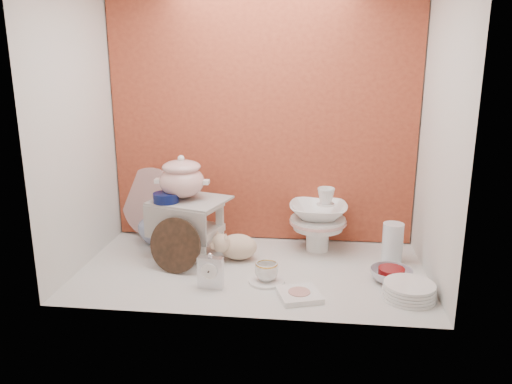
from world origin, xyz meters
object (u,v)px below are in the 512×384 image
Objects in this scene: step_stool at (191,227)px; floral_platter at (152,203)px; porcelain_tower at (318,219)px; soup_tureen at (182,177)px; crystal_bowl at (391,275)px; dinner_plate_stack at (409,291)px; gold_rim_teacup at (267,271)px; plush_pig at (238,246)px; mantel_clock at (210,271)px; blue_white_vase at (158,223)px.

floral_platter is (-0.31, 0.25, 0.06)m from step_stool.
porcelain_tower is at bearing -5.88° from floral_platter.
porcelain_tower is (0.75, 0.14, -0.26)m from soup_tureen.
crystal_bowl is at bearing -46.47° from porcelain_tower.
crystal_bowl is (1.07, -0.23, -0.13)m from step_stool.
porcelain_tower is at bearing 127.06° from dinner_plate_stack.
crystal_bowl is at bearing 7.54° from gold_rim_teacup.
plush_pig is at bearing -155.46° from porcelain_tower.
soup_tureen is 1.60× the size of mantel_clock.
dinner_plate_stack is (0.94, 0.00, -0.05)m from mantel_clock.
porcelain_tower is (0.95, -0.02, 0.07)m from blue_white_vase.
gold_rim_teacup is at bearing -118.23° from porcelain_tower.
gold_rim_teacup is at bearing 24.90° from mantel_clock.
soup_tureen is at bearing 124.91° from mantel_clock.
blue_white_vase is 0.92× the size of plush_pig.
step_stool is 1.53× the size of dinner_plate_stack.
mantel_clock is (0.50, -0.66, -0.13)m from floral_platter.
soup_tureen reaches higher than mantel_clock.
floral_platter is at bearing 143.19° from gold_rim_teacup.
crystal_bowl is (1.12, -0.24, -0.42)m from soup_tureen.
floral_platter is 0.97m from gold_rim_teacup.
step_stool reaches higher than gold_rim_teacup.
porcelain_tower is (0.71, 0.15, 0.03)m from step_stool.
step_stool is 1.21m from dinner_plate_stack.
soup_tureen is 0.76× the size of porcelain_tower.
dinner_plate_stack is (1.17, -0.42, -0.41)m from soup_tureen.
dinner_plate_stack is at bearing 5.35° from mantel_clock.
blue_white_vase is 0.97× the size of dinner_plate_stack.
floral_platter is 0.14m from blue_white_vase.
soup_tureen is at bearing 160.45° from dinner_plate_stack.
porcelain_tower is at bearing 10.83° from soup_tureen.
gold_rim_teacup is 0.55m from porcelain_tower.
porcelain_tower reaches higher than blue_white_vase.
mantel_clock is at bearing -47.52° from step_stool.
step_stool is 0.56m from gold_rim_teacup.
porcelain_tower reaches higher than mantel_clock.
plush_pig is 1.27× the size of crystal_bowl.
soup_tureen reaches higher than step_stool.
gold_rim_teacup reaches higher than dinner_plate_stack.
mantel_clock is at bearing -53.01° from floral_platter.
floral_platter is at bearing 174.12° from porcelain_tower.
plush_pig is (0.52, -0.22, -0.04)m from blue_white_vase.
porcelain_tower reaches higher than plush_pig.
dinner_plate_stack is 0.18m from crystal_bowl.
soup_tureen reaches higher than plush_pig.
porcelain_tower is at bearing 18.01° from plush_pig.
blue_white_vase is at bearing 157.15° from dinner_plate_stack.
step_stool is 1.57× the size of blue_white_vase.
plush_pig is 2.28× the size of gold_rim_teacup.
floral_platter is 1.16× the size of porcelain_tower.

